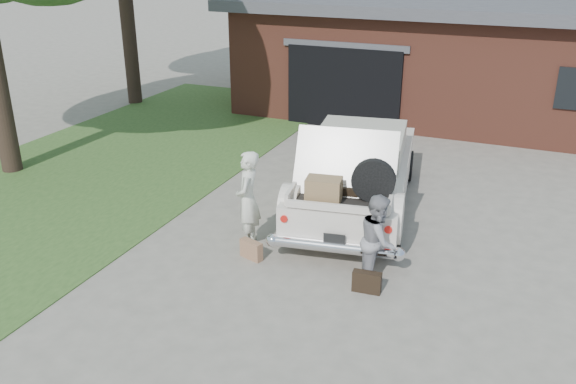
% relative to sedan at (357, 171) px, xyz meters
% --- Properties ---
extents(ground, '(90.00, 90.00, 0.00)m').
position_rel_sedan_xyz_m(ground, '(-0.48, -2.83, -0.75)').
color(ground, gray).
rests_on(ground, ground).
extents(grass_strip, '(6.00, 16.00, 0.02)m').
position_rel_sedan_xyz_m(grass_strip, '(-5.98, 0.17, -0.74)').
color(grass_strip, '#2D4C1E').
rests_on(grass_strip, ground).
extents(house, '(12.80, 7.80, 3.30)m').
position_rel_sedan_xyz_m(house, '(0.50, 8.64, 0.92)').
color(house, brown).
rests_on(house, ground).
extents(sedan, '(2.78, 5.38, 1.99)m').
position_rel_sedan_xyz_m(sedan, '(0.00, 0.00, 0.00)').
color(sedan, beige).
rests_on(sedan, ground).
extents(woman_left, '(0.55, 0.70, 1.68)m').
position_rel_sedan_xyz_m(woman_left, '(-1.22, -2.21, 0.09)').
color(woman_left, silver).
rests_on(woman_left, ground).
extents(woman_right, '(0.66, 0.79, 1.44)m').
position_rel_sedan_xyz_m(woman_right, '(1.13, -2.58, -0.03)').
color(woman_right, gray).
rests_on(woman_right, ground).
extents(suitcase_left, '(0.43, 0.25, 0.32)m').
position_rel_sedan_xyz_m(suitcase_left, '(-0.96, -2.65, -0.60)').
color(suitcase_left, '#9B6E4F').
rests_on(suitcase_left, ground).
extents(suitcase_right, '(0.44, 0.17, 0.33)m').
position_rel_sedan_xyz_m(suitcase_right, '(1.08, -2.91, -0.59)').
color(suitcase_right, black).
rests_on(suitcase_right, ground).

